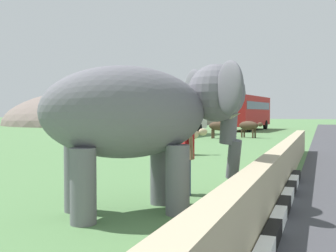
{
  "coord_description": "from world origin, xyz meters",
  "views": [
    {
      "loc": [
        -3.78,
        2.99,
        1.86
      ],
      "look_at": [
        3.24,
        5.75,
        1.6
      ],
      "focal_mm": 41.88,
      "sensor_mm": 36.0,
      "label": 1
    }
  ],
  "objects_px": {
    "person_handler": "(185,154)",
    "cow_mid": "(249,126)",
    "bus_red": "(247,110)",
    "bus_white": "(170,110)",
    "cow_far": "(220,126)",
    "cow_near": "(183,135)",
    "elephant": "(145,114)"
  },
  "relations": [
    {
      "from": "cow_mid",
      "to": "elephant",
      "type": "bearing_deg",
      "value": -175.16
    },
    {
      "from": "cow_near",
      "to": "cow_mid",
      "type": "bearing_deg",
      "value": -3.19
    },
    {
      "from": "bus_white",
      "to": "bus_red",
      "type": "xyz_separation_m",
      "value": [
        11.63,
        -4.11,
        0.0
      ]
    },
    {
      "from": "person_handler",
      "to": "bus_white",
      "type": "bearing_deg",
      "value": 22.17
    },
    {
      "from": "bus_red",
      "to": "cow_far",
      "type": "bearing_deg",
      "value": -177.93
    },
    {
      "from": "person_handler",
      "to": "bus_white",
      "type": "relative_size",
      "value": 0.19
    },
    {
      "from": "bus_white",
      "to": "cow_mid",
      "type": "xyz_separation_m",
      "value": [
        -0.5,
        -6.42,
        -1.21
      ]
    },
    {
      "from": "elephant",
      "to": "cow_far",
      "type": "bearing_deg",
      "value": 10.17
    },
    {
      "from": "person_handler",
      "to": "bus_white",
      "type": "height_order",
      "value": "bus_white"
    },
    {
      "from": "bus_red",
      "to": "person_handler",
      "type": "bearing_deg",
      "value": -172.29
    },
    {
      "from": "bus_white",
      "to": "cow_mid",
      "type": "bearing_deg",
      "value": -94.47
    },
    {
      "from": "elephant",
      "to": "cow_far",
      "type": "distance_m",
      "value": 20.85
    },
    {
      "from": "bus_white",
      "to": "bus_red",
      "type": "height_order",
      "value": "same"
    },
    {
      "from": "bus_red",
      "to": "cow_near",
      "type": "height_order",
      "value": "bus_red"
    },
    {
      "from": "cow_far",
      "to": "cow_mid",
      "type": "bearing_deg",
      "value": -49.12
    },
    {
      "from": "bus_red",
      "to": "bus_white",
      "type": "bearing_deg",
      "value": 160.53
    },
    {
      "from": "person_handler",
      "to": "cow_far",
      "type": "bearing_deg",
      "value": 11.73
    },
    {
      "from": "person_handler",
      "to": "cow_near",
      "type": "distance_m",
      "value": 8.32
    },
    {
      "from": "bus_white",
      "to": "cow_far",
      "type": "xyz_separation_m",
      "value": [
        -2.07,
        -4.61,
        -1.21
      ]
    },
    {
      "from": "person_handler",
      "to": "cow_far",
      "type": "distance_m",
      "value": 19.24
    },
    {
      "from": "bus_red",
      "to": "cow_far",
      "type": "xyz_separation_m",
      "value": [
        -13.7,
        -0.5,
        -1.21
      ]
    },
    {
      "from": "elephant",
      "to": "bus_red",
      "type": "relative_size",
      "value": 0.38
    },
    {
      "from": "cow_mid",
      "to": "bus_red",
      "type": "bearing_deg",
      "value": 10.76
    },
    {
      "from": "elephant",
      "to": "cow_near",
      "type": "relative_size",
      "value": 2.08
    },
    {
      "from": "elephant",
      "to": "cow_mid",
      "type": "bearing_deg",
      "value": 4.84
    },
    {
      "from": "bus_red",
      "to": "cow_mid",
      "type": "bearing_deg",
      "value": -169.24
    },
    {
      "from": "person_handler",
      "to": "cow_mid",
      "type": "bearing_deg",
      "value": 5.88
    },
    {
      "from": "bus_white",
      "to": "bus_red",
      "type": "relative_size",
      "value": 0.87
    },
    {
      "from": "elephant",
      "to": "bus_red",
      "type": "height_order",
      "value": "bus_red"
    },
    {
      "from": "bus_white",
      "to": "cow_near",
      "type": "bearing_deg",
      "value": -156.38
    },
    {
      "from": "elephant",
      "to": "bus_white",
      "type": "relative_size",
      "value": 0.43
    },
    {
      "from": "bus_white",
      "to": "bus_red",
      "type": "distance_m",
      "value": 12.34
    }
  ]
}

